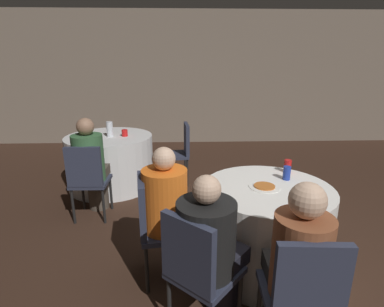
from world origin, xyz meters
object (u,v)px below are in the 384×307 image
object	(u,v)px
table_near	(265,227)
person_black_shirt	(212,249)
chair_near_west	(154,220)
chair_near_south	(303,292)
person_green_jacket	(91,166)
person_floral_shirt	(295,266)
table_far	(111,161)
soda_can_red	(288,166)
pizza_plate_near	(264,187)
person_orange_shirt	(174,213)
soda_can_blue	(287,173)
chair_near_southwest	(197,266)
chair_far_south	(88,176)
bottle_far	(110,129)
chair_far_east	(181,148)

from	to	relation	value
table_near	person_black_shirt	xyz separation A→B (m)	(-0.53, -0.60, 0.21)
chair_near_west	chair_near_south	bearing A→B (deg)	39.01
person_green_jacket	person_floral_shirt	size ratio (longest dim) A/B	1.02
table_far	person_green_jacket	xyz separation A→B (m)	(-0.01, -0.86, 0.22)
soda_can_red	pizza_plate_near	bearing A→B (deg)	-131.76
person_orange_shirt	soda_can_blue	size ratio (longest dim) A/B	9.36
person_floral_shirt	soda_can_blue	world-z (taller)	person_floral_shirt
chair_near_southwest	person_orange_shirt	bearing A→B (deg)	146.01
chair_far_south	bottle_far	distance (m)	1.04
table_far	person_green_jacket	world-z (taller)	person_green_jacket
person_green_jacket	chair_near_southwest	bearing A→B (deg)	-56.06
person_green_jacket	person_orange_shirt	bearing A→B (deg)	-48.46
table_far	person_floral_shirt	size ratio (longest dim) A/B	1.06
table_near	soda_can_red	distance (m)	0.62
soda_can_red	chair_far_south	bearing A→B (deg)	165.99
person_green_jacket	person_black_shirt	bearing A→B (deg)	-51.79
table_near	person_floral_shirt	world-z (taller)	person_floral_shirt
table_near	chair_near_southwest	distance (m)	0.97
table_far	person_green_jacket	size ratio (longest dim) A/B	1.04
person_green_jacket	person_floral_shirt	bearing A→B (deg)	-45.68
chair_near_west	person_black_shirt	world-z (taller)	person_black_shirt
chair_far_south	pizza_plate_near	distance (m)	1.95
chair_far_east	soda_can_blue	bearing A→B (deg)	-156.92
chair_far_south	person_green_jacket	world-z (taller)	person_green_jacket
chair_far_east	pizza_plate_near	bearing A→B (deg)	-164.95
table_near	soda_can_blue	bearing A→B (deg)	38.20
person_green_jacket	person_floral_shirt	xyz separation A→B (m)	(1.71, -1.81, -0.02)
chair_far_south	soda_can_blue	world-z (taller)	chair_far_south
table_far	chair_far_south	size ratio (longest dim) A/B	1.36
chair_near_south	soda_can_blue	bearing A→B (deg)	80.12
chair_far_east	person_floral_shirt	bearing A→B (deg)	-170.62
bottle_far	chair_near_south	bearing A→B (deg)	-59.32
pizza_plate_near	chair_far_east	bearing A→B (deg)	109.61
person_black_shirt	bottle_far	world-z (taller)	person_black_shirt
table_near	chair_far_east	distance (m)	2.10
table_near	chair_far_east	bearing A→B (deg)	110.50
person_green_jacket	soda_can_blue	xyz separation A→B (m)	(1.97, -0.85, 0.21)
person_orange_shirt	table_near	bearing A→B (deg)	90.00
person_floral_shirt	chair_near_southwest	bearing A→B (deg)	176.40
chair_far_east	chair_far_south	size ratio (longest dim) A/B	1.00
chair_far_east	pizza_plate_near	xyz separation A→B (m)	(0.70, -1.96, 0.22)
chair_near_southwest	person_orange_shirt	world-z (taller)	person_orange_shirt
table_far	person_black_shirt	distance (m)	2.77
person_black_shirt	soda_can_red	distance (m)	1.27
person_green_jacket	pizza_plate_near	bearing A→B (deg)	-29.69
person_green_jacket	chair_near_south	bearing A→B (deg)	-48.34
chair_far_east	chair_far_south	bearing A→B (deg)	132.31
person_black_shirt	person_orange_shirt	size ratio (longest dim) A/B	0.98
chair_near_south	person_black_shirt	distance (m)	0.59
soda_can_blue	bottle_far	xyz separation A→B (m)	(-1.93, 1.68, 0.05)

